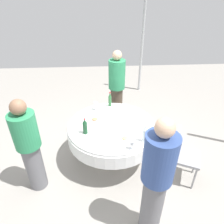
% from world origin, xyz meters
% --- Properties ---
extents(ground_plane, '(10.00, 10.00, 0.00)m').
position_xyz_m(ground_plane, '(0.00, 0.00, 0.00)').
color(ground_plane, gray).
extents(dining_table, '(1.47, 1.47, 0.74)m').
position_xyz_m(dining_table, '(0.00, 0.00, 0.59)').
color(dining_table, white).
rests_on(dining_table, ground_plane).
extents(bottle_dark_green_west, '(0.07, 0.07, 0.27)m').
position_xyz_m(bottle_dark_green_west, '(0.21, -0.42, 0.86)').
color(bottle_dark_green_west, '#194728').
rests_on(bottle_dark_green_west, dining_table).
extents(bottle_clear_near, '(0.07, 0.07, 0.28)m').
position_xyz_m(bottle_clear_near, '(0.45, 0.44, 0.87)').
color(bottle_clear_near, silver).
rests_on(bottle_clear_near, dining_table).
extents(bottle_green_right, '(0.06, 0.06, 0.28)m').
position_xyz_m(bottle_green_right, '(-0.61, -0.00, 0.87)').
color(bottle_green_right, '#2D6B38').
rests_on(bottle_green_right, dining_table).
extents(wine_glass_far, '(0.07, 0.07, 0.16)m').
position_xyz_m(wine_glass_far, '(-0.48, -0.26, 0.86)').
color(wine_glass_far, white).
rests_on(wine_glass_far, dining_table).
extents(wine_glass_rear, '(0.07, 0.07, 0.14)m').
position_xyz_m(wine_glass_rear, '(0.60, 0.24, 0.84)').
color(wine_glass_rear, white).
rests_on(wine_glass_rear, dining_table).
extents(plate_mid, '(0.23, 0.23, 0.04)m').
position_xyz_m(plate_mid, '(-0.14, -0.29, 0.75)').
color(plate_mid, white).
rests_on(plate_mid, dining_table).
extents(plate_south, '(0.21, 0.21, 0.04)m').
position_xyz_m(plate_south, '(0.39, 0.16, 0.75)').
color(plate_south, white).
rests_on(plate_south, dining_table).
extents(knife_near, '(0.05, 0.18, 0.00)m').
position_xyz_m(knife_near, '(0.06, 0.33, 0.74)').
color(knife_near, silver).
rests_on(knife_near, dining_table).
extents(folded_napkin, '(0.19, 0.19, 0.02)m').
position_xyz_m(folded_napkin, '(-0.26, 0.36, 0.75)').
color(folded_napkin, white).
rests_on(folded_napkin, dining_table).
extents(person_west, '(0.34, 0.34, 1.52)m').
position_xyz_m(person_west, '(0.52, -1.18, 0.79)').
color(person_west, slate).
rests_on(person_west, ground_plane).
extents(person_near, '(0.34, 0.34, 1.68)m').
position_xyz_m(person_near, '(1.27, 0.40, 0.88)').
color(person_near, slate).
rests_on(person_near, ground_plane).
extents(person_right, '(0.34, 0.34, 1.63)m').
position_xyz_m(person_right, '(-1.17, 0.17, 0.85)').
color(person_right, '#4C3F33').
rests_on(person_right, ground_plane).
extents(chair_outer, '(0.53, 0.53, 0.87)m').
position_xyz_m(chair_outer, '(0.48, 1.03, 0.52)').
color(chair_outer, '#99999E').
rests_on(chair_outer, ground_plane).
extents(tent_pole_secondary, '(0.07, 0.07, 2.46)m').
position_xyz_m(tent_pole_secondary, '(-2.83, 0.99, 1.23)').
color(tent_pole_secondary, '#B2B5B7').
rests_on(tent_pole_secondary, ground_plane).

